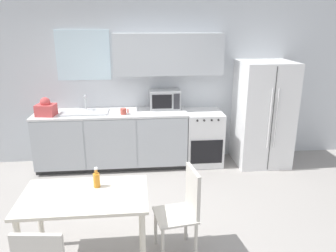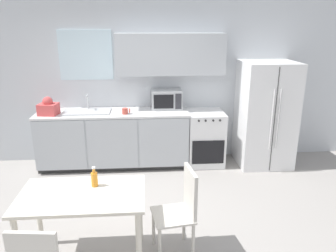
% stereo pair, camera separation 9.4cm
% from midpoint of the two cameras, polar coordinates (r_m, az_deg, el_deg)
% --- Properties ---
extents(ground_plane, '(12.00, 12.00, 0.00)m').
position_cam_midpoint_polar(ground_plane, '(4.16, -5.16, -16.24)').
color(ground_plane, gray).
extents(wall_back, '(12.00, 0.38, 2.70)m').
position_cam_midpoint_polar(wall_back, '(5.52, -4.44, 8.42)').
color(wall_back, silver).
rests_on(wall_back, ground_plane).
extents(kitchen_counter, '(2.43, 0.66, 0.93)m').
position_cam_midpoint_polar(kitchen_counter, '(5.47, -8.85, -2.22)').
color(kitchen_counter, '#333333').
rests_on(kitchen_counter, ground_plane).
extents(oven_range, '(0.60, 0.65, 0.90)m').
position_cam_midpoint_polar(oven_range, '(5.56, 6.91, -2.04)').
color(oven_range, white).
rests_on(oven_range, ground_plane).
extents(refrigerator, '(0.85, 0.82, 1.72)m').
position_cam_midpoint_polar(refrigerator, '(5.64, 17.04, 1.96)').
color(refrigerator, white).
rests_on(refrigerator, ground_plane).
extents(kitchen_sink, '(0.75, 0.40, 0.25)m').
position_cam_midpoint_polar(kitchen_sink, '(5.39, -13.48, 2.50)').
color(kitchen_sink, '#B7BABC').
rests_on(kitchen_sink, kitchen_counter).
extents(microwave, '(0.50, 0.31, 0.32)m').
position_cam_midpoint_polar(microwave, '(5.42, 0.27, 4.65)').
color(microwave, '#B7BABC').
rests_on(microwave, kitchen_counter).
extents(coffee_mug, '(0.13, 0.09, 0.09)m').
position_cam_midpoint_polar(coffee_mug, '(5.17, -6.89, 2.60)').
color(coffee_mug, '#BF4C3F').
rests_on(coffee_mug, kitchen_counter).
extents(grocery_bag_0, '(0.31, 0.28, 0.29)m').
position_cam_midpoint_polar(grocery_bag_0, '(5.39, -19.66, 3.07)').
color(grocery_bag_0, '#D14C4C').
rests_on(grocery_bag_0, kitchen_counter).
extents(dining_table, '(1.19, 0.72, 0.76)m').
position_cam_midpoint_polar(dining_table, '(3.32, -13.83, -13.10)').
color(dining_table, beige).
rests_on(dining_table, ground_plane).
extents(dining_chair_side, '(0.46, 0.46, 0.93)m').
position_cam_midpoint_polar(dining_chair_side, '(3.42, 3.28, -13.70)').
color(dining_chair_side, beige).
rests_on(dining_chair_side, ground_plane).
extents(drink_bottle, '(0.07, 0.07, 0.21)m').
position_cam_midpoint_polar(drink_bottle, '(3.33, -11.90, -8.96)').
color(drink_bottle, orange).
rests_on(drink_bottle, dining_table).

